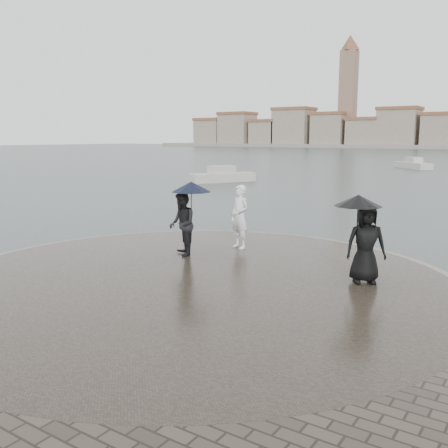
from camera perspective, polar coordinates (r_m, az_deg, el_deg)
The scene contains 6 objects.
ground at distance 9.31m, azimuth -17.16°, elevation -13.13°, with size 400.00×400.00×0.00m, color #2B3835.
kerb_ring at distance 11.61m, azimuth -3.61°, elevation -7.21°, with size 12.50×12.50×0.32m, color gray.
quay_tip at distance 11.60m, azimuth -3.61°, elevation -7.11°, with size 11.90×11.90×0.36m, color #2D261E.
statue at distance 14.52m, azimuth 1.82°, elevation 0.84°, with size 0.68×0.44×1.85m, color white.
visitor_left at distance 13.57m, azimuth -4.56°, elevation 1.05°, with size 1.33×1.17×2.04m.
visitor_right at distance 11.47m, azimuth 15.70°, elevation -0.93°, with size 1.30×1.11×1.95m.
Camera 1 is at (6.77, -5.29, 3.57)m, focal length 40.00 mm.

